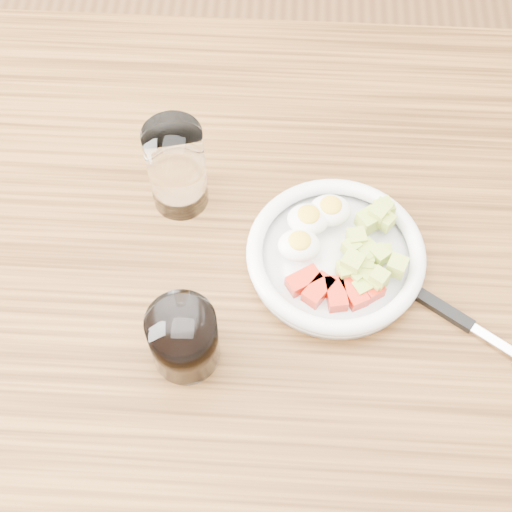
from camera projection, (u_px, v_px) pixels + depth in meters
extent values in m
plane|color=brown|center=(260.00, 447.00, 1.54)|extent=(4.00, 4.00, 0.00)
cube|color=brown|center=(264.00, 283.00, 0.89)|extent=(1.50, 0.90, 0.04)
cylinder|color=white|center=(335.00, 260.00, 0.87)|extent=(0.21, 0.21, 0.01)
torus|color=white|center=(336.00, 253.00, 0.86)|extent=(0.22, 0.22, 0.02)
cube|color=red|center=(304.00, 281.00, 0.84)|extent=(0.05, 0.04, 0.02)
cube|color=red|center=(318.00, 290.00, 0.84)|extent=(0.04, 0.05, 0.02)
cube|color=red|center=(336.00, 294.00, 0.83)|extent=(0.03, 0.04, 0.02)
cube|color=red|center=(353.00, 292.00, 0.84)|extent=(0.04, 0.05, 0.02)
cube|color=red|center=(368.00, 284.00, 0.84)|extent=(0.04, 0.05, 0.02)
ellipsoid|color=white|center=(308.00, 219.00, 0.87)|extent=(0.05, 0.04, 0.03)
ellipsoid|color=yellow|center=(309.00, 214.00, 0.86)|extent=(0.03, 0.03, 0.01)
ellipsoid|color=white|center=(330.00, 210.00, 0.88)|extent=(0.05, 0.04, 0.03)
ellipsoid|color=yellow|center=(331.00, 205.00, 0.87)|extent=(0.03, 0.03, 0.01)
ellipsoid|color=white|center=(299.00, 246.00, 0.85)|extent=(0.05, 0.04, 0.03)
ellipsoid|color=yellow|center=(300.00, 241.00, 0.84)|extent=(0.03, 0.03, 0.01)
cube|color=#B3BE49|center=(364.00, 264.00, 0.85)|extent=(0.02, 0.02, 0.02)
cube|color=#B3BE49|center=(379.00, 278.00, 0.83)|extent=(0.03, 0.03, 0.02)
cube|color=#B3BE49|center=(356.00, 274.00, 0.84)|extent=(0.03, 0.03, 0.02)
cube|color=#B3BE49|center=(397.00, 266.00, 0.83)|extent=(0.03, 0.03, 0.02)
cube|color=#B3BE49|center=(356.00, 239.00, 0.86)|extent=(0.02, 0.02, 0.02)
cube|color=#B3BE49|center=(347.00, 271.00, 0.84)|extent=(0.03, 0.03, 0.02)
cube|color=#B3BE49|center=(368.00, 221.00, 0.87)|extent=(0.03, 0.03, 0.02)
cube|color=#B3BE49|center=(352.00, 263.00, 0.84)|extent=(0.03, 0.03, 0.02)
cube|color=#B3BE49|center=(351.00, 247.00, 0.85)|extent=(0.03, 0.03, 0.02)
cube|color=#B3BE49|center=(378.00, 213.00, 0.86)|extent=(0.03, 0.03, 0.02)
cube|color=#B3BE49|center=(375.00, 281.00, 0.84)|extent=(0.03, 0.03, 0.02)
cube|color=#B3BE49|center=(361.00, 289.00, 0.84)|extent=(0.02, 0.02, 0.02)
cube|color=#B3BE49|center=(384.00, 209.00, 0.88)|extent=(0.03, 0.03, 0.02)
cube|color=#B3BE49|center=(380.00, 255.00, 0.85)|extent=(0.03, 0.03, 0.02)
cube|color=#B3BE49|center=(384.00, 253.00, 0.86)|extent=(0.02, 0.02, 0.02)
cube|color=#B3BE49|center=(363.00, 258.00, 0.85)|extent=(0.03, 0.03, 0.02)
cube|color=#B3BE49|center=(386.00, 221.00, 0.87)|extent=(0.03, 0.03, 0.02)
cube|color=#B3BE49|center=(368.00, 253.00, 0.85)|extent=(0.03, 0.03, 0.02)
cube|color=#B3BE49|center=(383.00, 209.00, 0.87)|extent=(0.03, 0.03, 0.02)
cube|color=black|center=(432.00, 303.00, 0.85)|extent=(0.10, 0.07, 0.01)
cube|color=silver|center=(496.00, 342.00, 0.82)|extent=(0.06, 0.04, 0.00)
cylinder|color=white|center=(177.00, 168.00, 0.87)|extent=(0.07, 0.07, 0.13)
cylinder|color=white|center=(184.00, 339.00, 0.78)|extent=(0.08, 0.08, 0.09)
cylinder|color=black|center=(184.00, 339.00, 0.78)|extent=(0.07, 0.07, 0.07)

